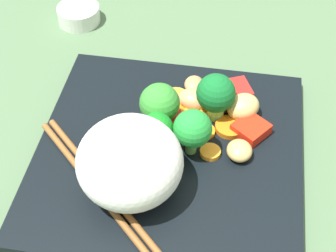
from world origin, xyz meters
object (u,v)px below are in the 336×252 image
(rice_mound, at_px, (130,162))
(chopstick_pair, at_px, (101,189))
(sauce_cup, at_px, (79,14))
(broccoli_floret_2, at_px, (157,131))
(carrot_slice_3, at_px, (175,114))
(square_plate, at_px, (169,155))

(rice_mound, relative_size, chopstick_pair, 0.60)
(sauce_cup, bearing_deg, broccoli_floret_2, -59.45)
(chopstick_pair, bearing_deg, carrot_slice_3, 107.92)
(sauce_cup, bearing_deg, carrot_slice_3, -50.00)
(rice_mound, xyz_separation_m, chopstick_pair, (-0.03, -0.01, -0.04))
(square_plate, xyz_separation_m, rice_mound, (-0.03, -0.05, 0.05))
(square_plate, height_order, carrot_slice_3, carrot_slice_3)
(rice_mound, height_order, broccoli_floret_2, rice_mound)
(square_plate, relative_size, broccoli_floret_2, 5.60)
(broccoli_floret_2, distance_m, carrot_slice_3, 0.06)
(rice_mound, height_order, carrot_slice_3, rice_mound)
(broccoli_floret_2, height_order, chopstick_pair, broccoli_floret_2)
(broccoli_floret_2, bearing_deg, carrot_slice_3, 75.66)
(rice_mound, relative_size, carrot_slice_3, 3.18)
(square_plate, xyz_separation_m, sauce_cup, (-0.15, 0.23, 0.00))
(carrot_slice_3, bearing_deg, square_plate, -91.66)
(rice_mound, xyz_separation_m, broccoli_floret_2, (0.02, 0.05, -0.01))
(square_plate, xyz_separation_m, chopstick_pair, (-0.06, -0.06, 0.01))
(carrot_slice_3, height_order, chopstick_pair, same)
(square_plate, distance_m, chopstick_pair, 0.08)
(square_plate, height_order, chopstick_pair, chopstick_pair)
(square_plate, distance_m, rice_mound, 0.08)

